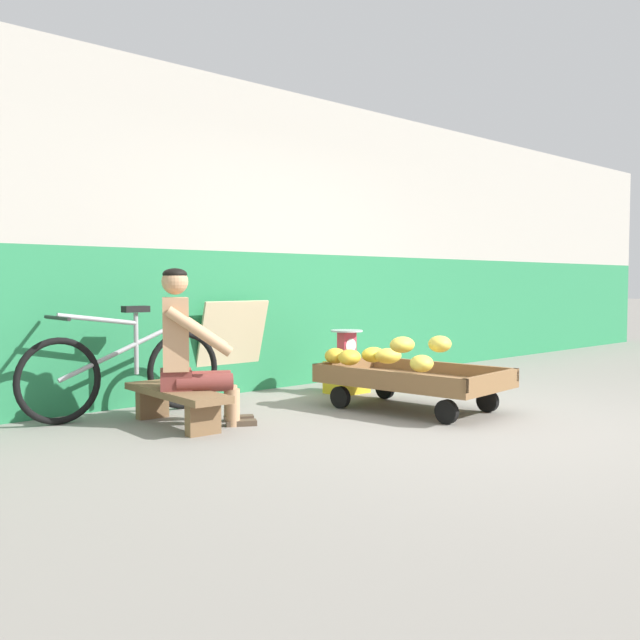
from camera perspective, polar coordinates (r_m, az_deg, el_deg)
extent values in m
plane|color=gray|center=(5.29, 13.20, -8.36)|extent=(80.00, 80.00, 0.00)
cube|color=#287F4C|center=(7.00, -4.90, -0.05)|extent=(16.00, 0.30, 1.32)
cube|color=#A8A399|center=(7.07, -4.95, 11.77)|extent=(16.00, 0.30, 1.58)
cube|color=brown|center=(5.83, 7.46, -4.90)|extent=(0.98, 1.52, 0.05)
cube|color=brown|center=(5.50, 5.16, -4.59)|extent=(0.19, 1.44, 0.10)
cube|color=brown|center=(6.16, 9.53, -3.79)|extent=(0.19, 1.44, 0.10)
cube|color=brown|center=(6.23, 2.09, -3.67)|extent=(0.84, 0.13, 0.10)
cube|color=brown|center=(5.47, 13.61, -4.70)|extent=(0.84, 0.13, 0.10)
cylinder|color=black|center=(5.90, 1.64, -6.21)|extent=(0.07, 0.18, 0.18)
cylinder|color=black|center=(6.39, 5.24, -5.50)|extent=(0.07, 0.18, 0.18)
cylinder|color=black|center=(5.33, 10.12, -7.26)|extent=(0.07, 0.18, 0.18)
cylinder|color=black|center=(5.87, 13.30, -6.34)|extent=(0.07, 0.18, 0.18)
ellipsoid|color=yellow|center=(5.96, 5.49, -2.88)|extent=(0.28, 0.23, 0.13)
ellipsoid|color=gold|center=(5.94, 1.25, -2.89)|extent=(0.30, 0.29, 0.13)
ellipsoid|color=yellow|center=(5.44, 8.16, -3.47)|extent=(0.30, 0.28, 0.13)
ellipsoid|color=yellow|center=(6.04, 4.29, -2.79)|extent=(0.26, 0.21, 0.13)
ellipsoid|color=gold|center=(5.82, 2.38, -3.01)|extent=(0.29, 0.26, 0.13)
ellipsoid|color=yellow|center=(5.67, 6.62, -1.98)|extent=(0.27, 0.22, 0.13)
ellipsoid|color=yellow|center=(5.59, 9.59, -1.91)|extent=(0.30, 0.29, 0.13)
cube|color=brown|center=(5.26, -11.47, -5.71)|extent=(0.37, 1.12, 0.05)
cube|color=brown|center=(5.62, -13.29, -6.56)|extent=(0.24, 0.10, 0.22)
cube|color=brown|center=(4.95, -9.36, -7.82)|extent=(0.24, 0.10, 0.22)
cylinder|color=tan|center=(5.38, -7.18, -6.65)|extent=(0.10, 0.10, 0.27)
cube|color=#4C3D2D|center=(5.41, -6.54, -7.83)|extent=(0.24, 0.19, 0.04)
cylinder|color=brown|center=(5.34, -9.34, -4.73)|extent=(0.41, 0.32, 0.13)
cylinder|color=tan|center=(5.21, -7.00, -6.98)|extent=(0.10, 0.10, 0.27)
cube|color=#4C3D2D|center=(5.23, -6.33, -8.20)|extent=(0.24, 0.19, 0.04)
cylinder|color=brown|center=(5.16, -9.23, -5.00)|extent=(0.41, 0.32, 0.13)
cube|color=brown|center=(5.24, -11.48, -4.68)|extent=(0.33, 0.35, 0.14)
cube|color=tan|center=(5.21, -11.52, -1.08)|extent=(0.32, 0.37, 0.52)
cylinder|color=tan|center=(5.41, -9.86, -0.63)|extent=(0.44, 0.30, 0.36)
cylinder|color=tan|center=(5.01, -9.66, -0.92)|extent=(0.44, 0.30, 0.36)
sphere|color=tan|center=(5.20, -11.56, 3.05)|extent=(0.19, 0.19, 0.19)
ellipsoid|color=black|center=(5.20, -11.57, 3.62)|extent=(0.17, 0.17, 0.09)
cube|color=gold|center=(6.68, 2.16, -4.60)|extent=(0.36, 0.28, 0.30)
cylinder|color=#28282D|center=(6.66, 2.16, -3.19)|extent=(0.20, 0.20, 0.03)
cube|color=#C6384C|center=(6.65, 2.16, -2.03)|extent=(0.16, 0.10, 0.24)
cylinder|color=white|center=(6.61, 2.49, -2.06)|extent=(0.13, 0.01, 0.13)
cylinder|color=#B2B5BA|center=(6.64, 2.16, -0.87)|extent=(0.30, 0.30, 0.01)
torus|color=black|center=(5.53, -20.25, -4.62)|extent=(0.64, 0.09, 0.64)
torus|color=black|center=(5.94, -10.91, -3.96)|extent=(0.64, 0.09, 0.64)
cylinder|color=#9EA0A5|center=(5.70, -15.44, -2.29)|extent=(1.03, 0.10, 0.43)
cylinder|color=#9EA0A5|center=(5.73, -14.53, -1.84)|extent=(0.04, 0.04, 0.48)
cylinder|color=#9EA0A5|center=(5.60, -17.39, 0.05)|extent=(0.62, 0.07, 0.12)
cube|color=black|center=(5.72, -14.57, 0.85)|extent=(0.21, 0.11, 0.05)
cylinder|color=black|center=(5.49, -20.34, 0.15)|extent=(0.06, 0.48, 0.03)
cube|color=#C6B289|center=(6.59, -7.20, -2.25)|extent=(0.70, 0.26, 0.87)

